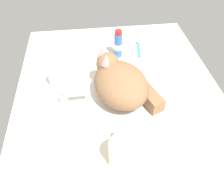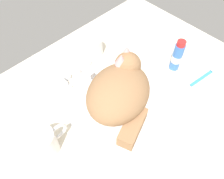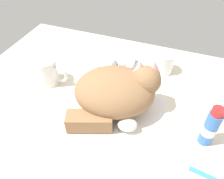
{
  "view_description": "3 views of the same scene",
  "coord_description": "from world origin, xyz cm",
  "px_view_note": "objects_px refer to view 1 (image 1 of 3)",
  "views": [
    {
      "loc": [
        -61.31,
        10.93,
        65.66
      ],
      "look_at": [
        -0.74,
        3.44,
        5.8
      ],
      "focal_mm": 36.91,
      "sensor_mm": 36.0,
      "label": 1
    },
    {
      "loc": [
        -30.44,
        -28.24,
        65.9
      ],
      "look_at": [
        0.03,
        2.93,
        6.2
      ],
      "focal_mm": 35.92,
      "sensor_mm": 36.0,
      "label": 2
    },
    {
      "loc": [
        16.14,
        -45.61,
        53.76
      ],
      "look_at": [
        -0.99,
        0.48,
        7.34
      ],
      "focal_mm": 35.75,
      "sensor_mm": 36.0,
      "label": 3
    }
  ],
  "objects_px": {
    "faucet": "(68,98)",
    "toothbrush": "(139,47)",
    "toothpaste_bottle": "(118,44)",
    "soap_bar": "(68,122)",
    "coffee_mug": "(121,152)",
    "rinse_cup": "(57,77)",
    "cat": "(121,82)"
  },
  "relations": [
    {
      "from": "faucet",
      "to": "toothbrush",
      "type": "bearing_deg",
      "value": -46.4
    },
    {
      "from": "coffee_mug",
      "to": "soap_bar",
      "type": "bearing_deg",
      "value": 46.79
    },
    {
      "from": "faucet",
      "to": "toothpaste_bottle",
      "type": "relative_size",
      "value": 0.97
    },
    {
      "from": "faucet",
      "to": "cat",
      "type": "height_order",
      "value": "cat"
    },
    {
      "from": "cat",
      "to": "soap_bar",
      "type": "height_order",
      "value": "cat"
    },
    {
      "from": "toothpaste_bottle",
      "to": "toothbrush",
      "type": "height_order",
      "value": "toothpaste_bottle"
    },
    {
      "from": "faucet",
      "to": "coffee_mug",
      "type": "bearing_deg",
      "value": -148.1
    },
    {
      "from": "soap_bar",
      "to": "cat",
      "type": "bearing_deg",
      "value": -59.03
    },
    {
      "from": "toothbrush",
      "to": "toothpaste_bottle",
      "type": "bearing_deg",
      "value": 112.91
    },
    {
      "from": "faucet",
      "to": "cat",
      "type": "relative_size",
      "value": 0.45
    },
    {
      "from": "coffee_mug",
      "to": "rinse_cup",
      "type": "height_order",
      "value": "coffee_mug"
    },
    {
      "from": "toothpaste_bottle",
      "to": "soap_bar",
      "type": "bearing_deg",
      "value": 149.4
    },
    {
      "from": "coffee_mug",
      "to": "soap_bar",
      "type": "distance_m",
      "value": 0.23
    },
    {
      "from": "faucet",
      "to": "toothbrush",
      "type": "distance_m",
      "value": 0.47
    },
    {
      "from": "cat",
      "to": "coffee_mug",
      "type": "relative_size",
      "value": 2.37
    },
    {
      "from": "coffee_mug",
      "to": "cat",
      "type": "bearing_deg",
      "value": -7.93
    },
    {
      "from": "toothbrush",
      "to": "rinse_cup",
      "type": "bearing_deg",
      "value": 119.36
    },
    {
      "from": "cat",
      "to": "coffee_mug",
      "type": "bearing_deg",
      "value": 172.07
    },
    {
      "from": "soap_bar",
      "to": "toothbrush",
      "type": "xyz_separation_m",
      "value": [
        0.44,
        -0.34,
        -0.02
      ]
    },
    {
      "from": "rinse_cup",
      "to": "cat",
      "type": "bearing_deg",
      "value": -112.3
    },
    {
      "from": "cat",
      "to": "toothbrush",
      "type": "bearing_deg",
      "value": -23.87
    },
    {
      "from": "coffee_mug",
      "to": "toothbrush",
      "type": "xyz_separation_m",
      "value": [
        0.59,
        -0.18,
        -0.04
      ]
    },
    {
      "from": "coffee_mug",
      "to": "rinse_cup",
      "type": "xyz_separation_m",
      "value": [
        0.37,
        0.21,
        -0.01
      ]
    },
    {
      "from": "faucet",
      "to": "rinse_cup",
      "type": "xyz_separation_m",
      "value": [
        0.11,
        0.04,
        0.01
      ]
    },
    {
      "from": "faucet",
      "to": "toothpaste_bottle",
      "type": "bearing_deg",
      "value": -39.73
    },
    {
      "from": "coffee_mug",
      "to": "toothbrush",
      "type": "distance_m",
      "value": 0.62
    },
    {
      "from": "coffee_mug",
      "to": "toothbrush",
      "type": "bearing_deg",
      "value": -16.8
    },
    {
      "from": "faucet",
      "to": "coffee_mug",
      "type": "distance_m",
      "value": 0.31
    },
    {
      "from": "cat",
      "to": "rinse_cup",
      "type": "distance_m",
      "value": 0.27
    },
    {
      "from": "faucet",
      "to": "toothpaste_bottle",
      "type": "height_order",
      "value": "toothpaste_bottle"
    },
    {
      "from": "soap_bar",
      "to": "rinse_cup",
      "type": "bearing_deg",
      "value": 11.13
    },
    {
      "from": "coffee_mug",
      "to": "rinse_cup",
      "type": "bearing_deg",
      "value": 28.89
    }
  ]
}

